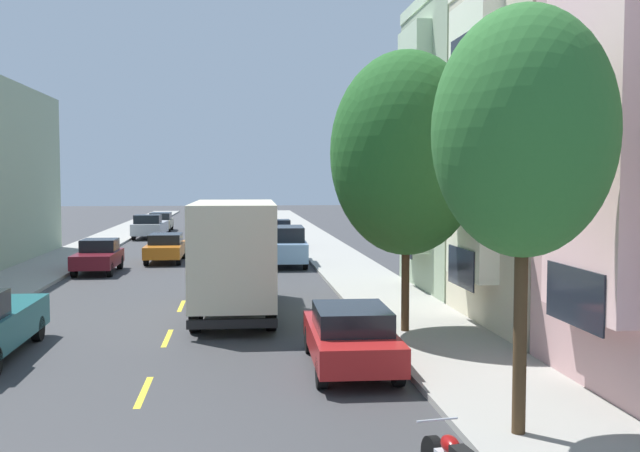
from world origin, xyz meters
TOP-DOWN VIEW (x-y plane):
  - ground_plane at (0.00, 30.00)m, footprint 160.00×160.00m
  - sidewalk_left at (-7.10, 28.00)m, footprint 3.20×120.00m
  - sidewalk_right at (7.10, 28.00)m, footprint 3.20×120.00m
  - lane_centerline_dashes at (0.00, 24.50)m, footprint 0.14×47.20m
  - townhouse_third_sage at (14.70, 19.16)m, footprint 12.83×6.77m
  - street_tree_nearest at (6.40, 3.49)m, footprint 2.91×2.91m
  - street_tree_second at (6.40, 11.59)m, footprint 4.09×4.09m
  - delivery_box_truck at (1.80, 15.13)m, footprint 2.53×7.82m
  - parked_pickup_navy at (4.24, 36.73)m, footprint 2.02×5.31m
  - parked_wagon_champagne at (-4.35, 53.02)m, footprint 1.91×4.73m
  - parked_sedan_red at (4.39, 8.33)m, footprint 1.89×4.54m
  - parked_hatchback_burgundy at (-4.41, 26.32)m, footprint 1.76×4.01m
  - parked_suv_sky at (4.23, 28.08)m, footprint 2.09×4.86m
  - parked_pickup_silver at (-4.36, 45.76)m, footprint 2.13×5.35m
  - moving_orange_sedan at (-1.80, 30.44)m, footprint 1.80×4.50m

SIDE VIEW (x-z plane):
  - ground_plane at x=0.00m, z-range 0.00..0.00m
  - lane_centerline_dashes at x=0.00m, z-range 0.00..0.01m
  - sidewalk_left at x=-7.10m, z-range 0.00..0.14m
  - sidewalk_right at x=7.10m, z-range 0.00..0.14m
  - parked_sedan_red at x=4.39m, z-range 0.03..1.46m
  - moving_orange_sedan at x=-1.80m, z-range 0.03..1.46m
  - parked_hatchback_burgundy at x=-4.41m, z-range 0.01..1.51m
  - parked_wagon_champagne at x=-4.35m, z-range 0.05..1.55m
  - parked_pickup_navy at x=4.24m, z-range -0.04..1.69m
  - parked_pickup_silver at x=-4.36m, z-range -0.04..1.69m
  - parked_suv_sky at x=4.23m, z-range 0.02..1.95m
  - delivery_box_truck at x=1.80m, z-range 0.21..3.77m
  - street_tree_second at x=6.40m, z-range 1.17..8.72m
  - street_tree_nearest at x=6.40m, z-range 1.56..8.43m
  - townhouse_third_sage at x=14.70m, z-range -0.20..10.83m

